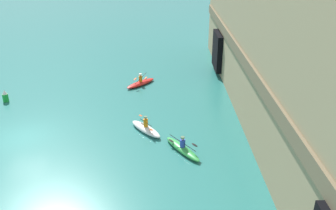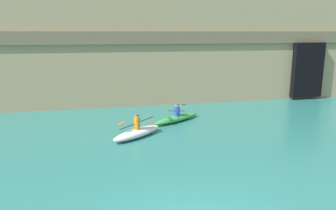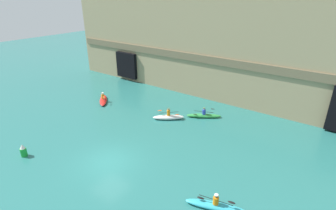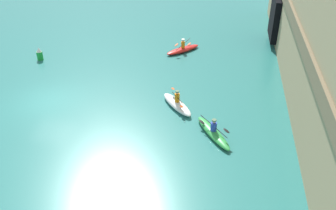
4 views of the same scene
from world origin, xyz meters
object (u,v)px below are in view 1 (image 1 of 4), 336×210
at_px(kayak_red, 141,83).
at_px(kayak_green, 183,148).
at_px(kayak_white, 146,128).
at_px(marker_buoy, 5,96).

distance_m(kayak_red, kayak_green, 11.90).
distance_m(kayak_white, marker_buoy, 12.95).
bearing_deg(kayak_green, marker_buoy, 28.31).
distance_m(kayak_red, kayak_white, 8.84).
bearing_deg(kayak_white, marker_buoy, 27.24).
bearing_deg(kayak_red, marker_buoy, -28.91).
height_order(kayak_white, marker_buoy, kayak_white).
xyz_separation_m(kayak_red, marker_buoy, (3.42, -11.03, 0.27)).
bearing_deg(marker_buoy, kayak_green, 60.46).
distance_m(kayak_red, marker_buoy, 11.55).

